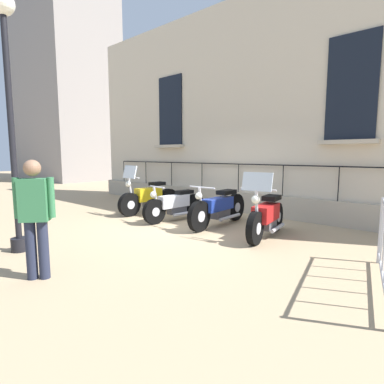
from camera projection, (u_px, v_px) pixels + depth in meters
ground_plane at (185, 226)px, 7.37m from camera, size 60.00×60.00×0.00m
building_facade at (247, 111)px, 9.06m from camera, size 0.82×13.20×6.17m
motorcycle_yellow at (149, 198)px, 8.92m from camera, size 2.09×0.68×1.41m
motorcycle_white at (175, 205)px, 7.94m from camera, size 2.00×0.57×0.94m
motorcycle_blue at (219, 208)px, 7.34m from camera, size 2.24×0.69×1.00m
motorcycle_red at (266, 217)px, 6.29m from camera, size 1.93×0.71×1.38m
lamppost at (9, 94)px, 5.11m from camera, size 0.38×0.38×4.34m
pedestrian_standing at (35, 213)px, 4.13m from camera, size 0.42×0.40×1.65m
distant_building at (65, 80)px, 20.87m from camera, size 4.56×6.99×13.51m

